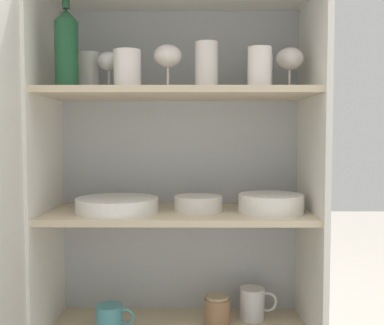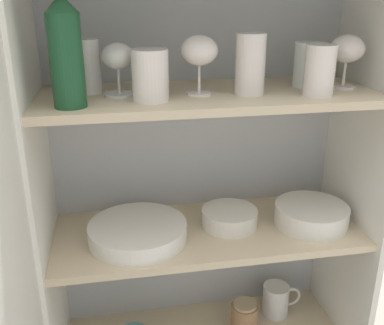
{
  "view_description": "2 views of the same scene",
  "coord_description": "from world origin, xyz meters",
  "px_view_note": "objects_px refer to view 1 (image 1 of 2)",
  "views": [
    {
      "loc": [
        0.05,
        -1.25,
        0.88
      ],
      "look_at": [
        0.04,
        0.15,
        0.8
      ],
      "focal_mm": 42.0,
      "sensor_mm": 36.0,
      "label": 1
    },
    {
      "loc": [
        -0.24,
        -0.9,
        1.26
      ],
      "look_at": [
        -0.05,
        0.14,
        0.85
      ],
      "focal_mm": 42.0,
      "sensor_mm": 36.0,
      "label": 2
    }
  ],
  "objects_px": {
    "coffee_mug_primary": "(110,318)",
    "mixing_bowl_large": "(271,202)",
    "plate_stack_white": "(117,205)",
    "storage_jar": "(217,311)",
    "wine_bottle": "(66,48)",
    "serving_bowl_small": "(199,202)"
  },
  "relations": [
    {
      "from": "coffee_mug_primary",
      "to": "wine_bottle",
      "type": "bearing_deg",
      "value": -148.55
    },
    {
      "from": "coffee_mug_primary",
      "to": "serving_bowl_small",
      "type": "bearing_deg",
      "value": 7.61
    },
    {
      "from": "plate_stack_white",
      "to": "coffee_mug_primary",
      "type": "height_order",
      "value": "plate_stack_white"
    },
    {
      "from": "coffee_mug_primary",
      "to": "mixing_bowl_large",
      "type": "bearing_deg",
      "value": 0.19
    },
    {
      "from": "plate_stack_white",
      "to": "mixing_bowl_large",
      "type": "distance_m",
      "value": 0.48
    },
    {
      "from": "plate_stack_white",
      "to": "mixing_bowl_large",
      "type": "relative_size",
      "value": 1.27
    },
    {
      "from": "wine_bottle",
      "to": "coffee_mug_primary",
      "type": "distance_m",
      "value": 0.84
    },
    {
      "from": "plate_stack_white",
      "to": "storage_jar",
      "type": "xyz_separation_m",
      "value": [
        0.32,
        0.04,
        -0.35
      ]
    },
    {
      "from": "coffee_mug_primary",
      "to": "storage_jar",
      "type": "bearing_deg",
      "value": 7.82
    },
    {
      "from": "mixing_bowl_large",
      "to": "serving_bowl_small",
      "type": "bearing_deg",
      "value": 170.97
    },
    {
      "from": "wine_bottle",
      "to": "coffee_mug_primary",
      "type": "xyz_separation_m",
      "value": [
        0.11,
        0.06,
        -0.83
      ]
    },
    {
      "from": "wine_bottle",
      "to": "storage_jar",
      "type": "distance_m",
      "value": 0.95
    },
    {
      "from": "serving_bowl_small",
      "to": "storage_jar",
      "type": "distance_m",
      "value": 0.36
    },
    {
      "from": "serving_bowl_small",
      "to": "storage_jar",
      "type": "height_order",
      "value": "serving_bowl_small"
    },
    {
      "from": "plate_stack_white",
      "to": "wine_bottle",
      "type": "bearing_deg",
      "value": -151.12
    },
    {
      "from": "serving_bowl_small",
      "to": "coffee_mug_primary",
      "type": "distance_m",
      "value": 0.46
    },
    {
      "from": "plate_stack_white",
      "to": "serving_bowl_small",
      "type": "bearing_deg",
      "value": 6.69
    },
    {
      "from": "mixing_bowl_large",
      "to": "coffee_mug_primary",
      "type": "relative_size",
      "value": 1.66
    },
    {
      "from": "wine_bottle",
      "to": "storage_jar",
      "type": "relative_size",
      "value": 2.73
    },
    {
      "from": "mixing_bowl_large",
      "to": "storage_jar",
      "type": "relative_size",
      "value": 2.09
    },
    {
      "from": "wine_bottle",
      "to": "storage_jar",
      "type": "height_order",
      "value": "wine_bottle"
    },
    {
      "from": "mixing_bowl_large",
      "to": "wine_bottle",
      "type": "bearing_deg",
      "value": -173.8
    }
  ]
}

